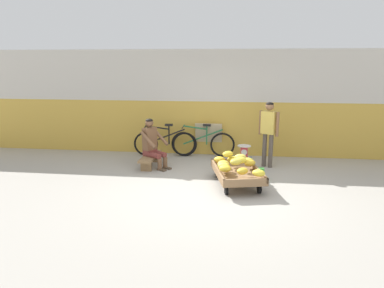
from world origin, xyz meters
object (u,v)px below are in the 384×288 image
(plastic_crate, at_px, (244,164))
(customer_adult, at_px, (269,127))
(vendor_seated, at_px, (152,143))
(weighing_scale, at_px, (244,152))
(banana_cart, at_px, (237,173))
(bicycle_near_left, at_px, (165,143))
(sign_board, at_px, (209,139))
(low_bench, at_px, (150,158))
(shopping_bag, at_px, (260,174))
(bicycle_far_left, at_px, (203,143))

(plastic_crate, relative_size, customer_adult, 0.24)
(vendor_seated, distance_m, weighing_scale, 2.12)
(banana_cart, bearing_deg, bicycle_near_left, 132.56)
(sign_board, bearing_deg, customer_adult, -33.79)
(low_bench, bearing_deg, vendor_seated, -32.48)
(low_bench, height_order, weighing_scale, weighing_scale)
(banana_cart, bearing_deg, customer_adult, 62.88)
(plastic_crate, distance_m, shopping_bag, 0.64)
(bicycle_near_left, bearing_deg, bicycle_far_left, 5.70)
(banana_cart, height_order, sign_board, sign_board)
(weighing_scale, bearing_deg, bicycle_far_left, 131.80)
(plastic_crate, bearing_deg, customer_adult, 35.21)
(plastic_crate, distance_m, bicycle_near_left, 2.30)
(shopping_bag, bearing_deg, customer_adult, 76.56)
(bicycle_far_left, xyz_separation_m, shopping_bag, (1.38, -1.71, -0.23))
(banana_cart, distance_m, bicycle_near_left, 2.78)
(banana_cart, distance_m, low_bench, 2.31)
(bicycle_near_left, height_order, shopping_bag, bicycle_near_left)
(bicycle_far_left, distance_m, shopping_bag, 2.21)
(banana_cart, bearing_deg, vendor_seated, 152.45)
(plastic_crate, bearing_deg, banana_cart, -98.51)
(weighing_scale, height_order, shopping_bag, weighing_scale)
(bicycle_far_left, relative_size, customer_adult, 1.09)
(plastic_crate, distance_m, sign_board, 1.66)
(plastic_crate, bearing_deg, low_bench, 177.40)
(low_bench, height_order, sign_board, sign_board)
(vendor_seated, xyz_separation_m, weighing_scale, (2.11, -0.05, -0.11))
(low_bench, bearing_deg, customer_adult, 6.06)
(vendor_seated, distance_m, shopping_bag, 2.56)
(low_bench, distance_m, sign_board, 1.82)
(banana_cart, relative_size, sign_board, 1.84)
(bicycle_far_left, bearing_deg, banana_cart, -67.22)
(bicycle_near_left, xyz_separation_m, bicycle_far_left, (0.98, 0.10, 0.00))
(bicycle_near_left, distance_m, customer_adult, 2.73)
(low_bench, xyz_separation_m, bicycle_near_left, (0.16, 0.97, 0.15))
(banana_cart, height_order, low_bench, banana_cart)
(vendor_seated, xyz_separation_m, customer_adult, (2.67, 0.34, 0.38))
(bicycle_near_left, distance_m, sign_board, 1.16)
(sign_board, distance_m, customer_adult, 1.83)
(weighing_scale, relative_size, shopping_bag, 1.25)
(banana_cart, xyz_separation_m, customer_adult, (0.70, 1.36, 0.71))
(customer_adult, height_order, shopping_bag, customer_adult)
(bicycle_near_left, bearing_deg, shopping_bag, -34.42)
(banana_cart, height_order, vendor_seated, vendor_seated)
(banana_cart, relative_size, weighing_scale, 5.31)
(vendor_seated, height_order, customer_adult, customer_adult)
(banana_cart, distance_m, customer_adult, 1.69)
(plastic_crate, distance_m, weighing_scale, 0.30)
(plastic_crate, xyz_separation_m, customer_adult, (0.55, 0.39, 0.80))
(low_bench, distance_m, shopping_bag, 2.60)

